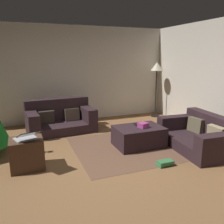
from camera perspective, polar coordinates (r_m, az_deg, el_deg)
name	(u,v)px	position (r m, az deg, el deg)	size (l,w,h in m)	color
ground_plane	(95,168)	(4.04, -4.11, -13.20)	(6.40, 6.40, 0.00)	brown
rear_partition	(60,75)	(6.70, -12.42, 8.77)	(6.40, 0.12, 2.60)	silver
couch_left	(60,119)	(5.97, -12.40, -1.61)	(1.64, 1.02, 0.76)	#2D1E23
couch_right	(202,136)	(5.06, 20.72, -5.35)	(1.09, 1.62, 0.65)	#2D1E23
ottoman	(139,136)	(4.89, 6.44, -5.85)	(0.96, 0.67, 0.40)	#2D1E23
gift_box	(143,125)	(4.79, 7.50, -3.14)	(0.18, 0.16, 0.09)	#B23F8C
tv_remote	(136,125)	(4.94, 5.75, -3.02)	(0.05, 0.16, 0.02)	black
side_table	(27,154)	(4.15, -19.75, -9.42)	(0.52, 0.44, 0.50)	#4C3323
laptop	(27,137)	(3.98, -19.76, -5.65)	(0.44, 0.51, 0.20)	silver
book_stack	(165,163)	(4.17, 12.58, -11.89)	(0.29, 0.18, 0.09)	#387A47
corner_lamp	(157,71)	(7.16, 10.71, 9.75)	(0.36, 0.36, 1.62)	black
area_rug	(138,146)	(4.96, 6.37, -8.01)	(2.60, 2.00, 0.01)	brown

